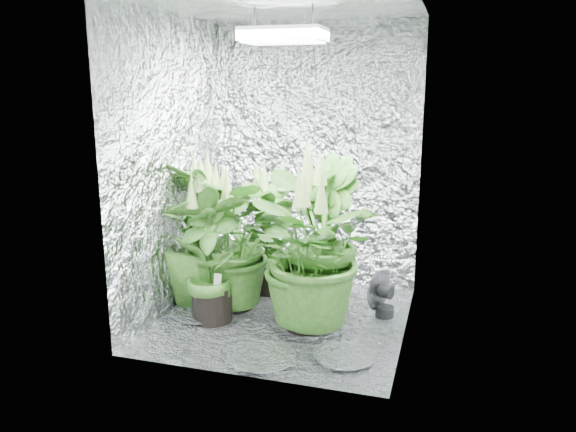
# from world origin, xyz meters

# --- Properties ---
(ground) EXTENTS (1.60, 1.60, 0.00)m
(ground) POSITION_xyz_m (0.00, 0.00, 0.00)
(ground) COLOR silver
(ground) RESTS_ON ground
(walls) EXTENTS (1.62, 1.62, 2.00)m
(walls) POSITION_xyz_m (0.00, 0.00, 1.00)
(walls) COLOR silver
(walls) RESTS_ON ground
(ceiling) EXTENTS (1.60, 1.60, 0.01)m
(ceiling) POSITION_xyz_m (0.00, 0.00, 2.00)
(ceiling) COLOR silver
(ceiling) RESTS_ON walls
(grow_lamp) EXTENTS (0.50, 0.30, 0.22)m
(grow_lamp) POSITION_xyz_m (0.00, 0.00, 1.83)
(grow_lamp) COLOR gray
(grow_lamp) RESTS_ON ceiling
(plant_a) EXTENTS (0.90, 0.90, 1.03)m
(plant_a) POSITION_xyz_m (-0.41, 0.09, 0.48)
(plant_a) COLOR black
(plant_a) RESTS_ON ground
(plant_b) EXTENTS (0.65, 0.65, 1.00)m
(plant_b) POSITION_xyz_m (-0.26, 0.45, 0.46)
(plant_b) COLOR black
(plant_b) RESTS_ON ground
(plant_c) EXTENTS (0.77, 0.77, 1.16)m
(plant_c) POSITION_xyz_m (0.21, 0.16, 0.53)
(plant_c) COLOR black
(plant_c) RESTS_ON ground
(plant_d) EXTENTS (0.72, 0.72, 1.10)m
(plant_d) POSITION_xyz_m (-0.64, 0.07, 0.50)
(plant_d) COLOR black
(plant_d) RESTS_ON ground
(plant_e) EXTENTS (0.91, 0.91, 1.05)m
(plant_e) POSITION_xyz_m (0.18, -0.10, 0.50)
(plant_e) COLOR black
(plant_e) RESTS_ON ground
(plant_f) EXTENTS (0.66, 0.66, 1.01)m
(plant_f) POSITION_xyz_m (-0.45, -0.17, 0.46)
(plant_f) COLOR black
(plant_f) RESTS_ON ground
(circulation_fan) EXTENTS (0.17, 0.26, 0.32)m
(circulation_fan) POSITION_xyz_m (0.62, 0.23, 0.13)
(circulation_fan) COLOR black
(circulation_fan) RESTS_ON ground
(plant_label) EXTENTS (0.05, 0.03, 0.08)m
(plant_label) POSITION_xyz_m (-0.39, -0.20, 0.30)
(plant_label) COLOR white
(plant_label) RESTS_ON plant_f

